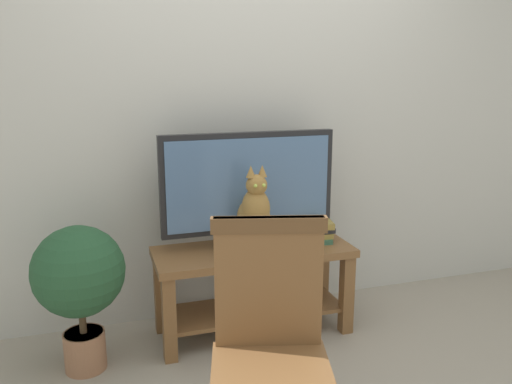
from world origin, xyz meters
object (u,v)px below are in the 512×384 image
tv (249,186)px  wooden_chair (270,337)px  potted_plant (79,279)px  media_box (254,246)px  tv_stand (253,275)px  cat (255,214)px  book_stack (314,232)px

tv → wooden_chair: (-0.28, -1.17, -0.31)m
wooden_chair → potted_plant: bearing=125.2°
media_box → wooden_chair: bearing=-104.3°
tv_stand → wooden_chair: size_ratio=1.14×
tv → media_box: bearing=-95.7°
potted_plant → tv_stand: bearing=6.6°
cat → wooden_chair: size_ratio=0.44×
cat → book_stack: cat is taller
tv_stand → potted_plant: size_ratio=1.47×
wooden_chair → potted_plant: size_ratio=1.29×
book_stack → potted_plant: bearing=-175.0°
cat → book_stack: 0.44m
tv → potted_plant: bearing=-168.4°
media_box → wooden_chair: wooden_chair is taller
tv → book_stack: size_ratio=4.21×
tv_stand → book_stack: book_stack is taller
tv → potted_plant: tv is taller
tv_stand → wooden_chair: (-0.28, -1.09, 0.21)m
tv → book_stack: 0.49m
tv → wooden_chair: size_ratio=1.03×
wooden_chair → cat: bearing=75.4°
media_box → wooden_chair: (-0.26, -1.03, 0.01)m
tv → potted_plant: 1.05m
wooden_chair → book_stack: size_ratio=4.11×
tv_stand → cat: cat is taller
tv → media_box: tv is taller
media_box → book_stack: size_ratio=1.57×
media_box → wooden_chair: size_ratio=0.38×
tv → potted_plant: size_ratio=1.32×
wooden_chair → book_stack: (0.67, 1.09, 0.02)m
tv_stand → potted_plant: 0.98m
tv_stand → tv: 0.53m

